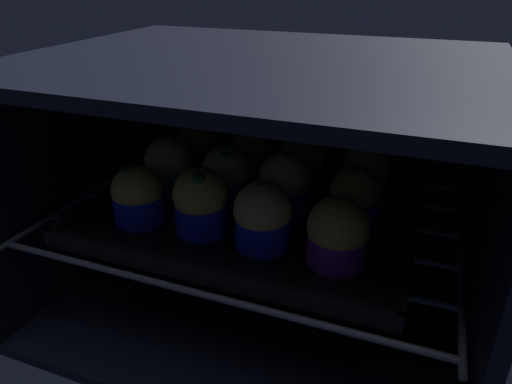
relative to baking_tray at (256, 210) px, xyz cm
name	(u,v)px	position (x,y,z in cm)	size (l,w,h in cm)	color
oven_cavity	(269,181)	(0.00, 5.15, 2.33)	(59.00, 47.00, 37.00)	black
oven_rack	(258,214)	(0.00, 0.90, -1.07)	(54.80, 42.00, 0.80)	#444756
baking_tray	(256,210)	(0.00, 0.00, 0.00)	(43.12, 34.30, 2.20)	black
muffin_row0_col0	(138,196)	(-12.85, -9.08, 4.08)	(6.59, 6.59, 7.93)	#1928B7
muffin_row0_col1	(201,202)	(-4.06, -8.45, 4.61)	(6.80, 6.80, 8.66)	#1928B7
muffin_row0_col2	(262,217)	(4.24, -8.81, 4.39)	(6.87, 6.87, 8.30)	#1928B7
muffin_row0_col3	(338,233)	(13.23, -9.13, 4.27)	(6.90, 6.90, 8.05)	#7A238C
muffin_row1_col0	(170,167)	(-13.40, -0.09, 4.62)	(7.13, 7.13, 8.53)	#0C8C84
muffin_row1_col1	(226,176)	(-4.49, 0.08, 4.47)	(6.77, 6.77, 8.88)	#1928B7
muffin_row1_col2	(285,184)	(4.11, -0.01, 4.71)	(6.98, 6.98, 8.70)	#1928B7
muffin_row1_col3	(354,199)	(13.40, -0.34, 4.38)	(6.54, 6.54, 8.12)	#1928B7
muffin_row2_col0	(197,149)	(-13.56, 8.71, 4.15)	(6.79, 6.79, 8.11)	#1928B7
muffin_row2_col1	(251,156)	(-4.26, 8.90, 4.27)	(6.54, 6.54, 8.48)	silver
muffin_row2_col2	(303,162)	(4.11, 8.48, 4.69)	(6.98, 6.98, 8.64)	#1928B7
muffin_row2_col3	(365,172)	(13.18, 9.04, 4.24)	(6.54, 6.54, 8.13)	silver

